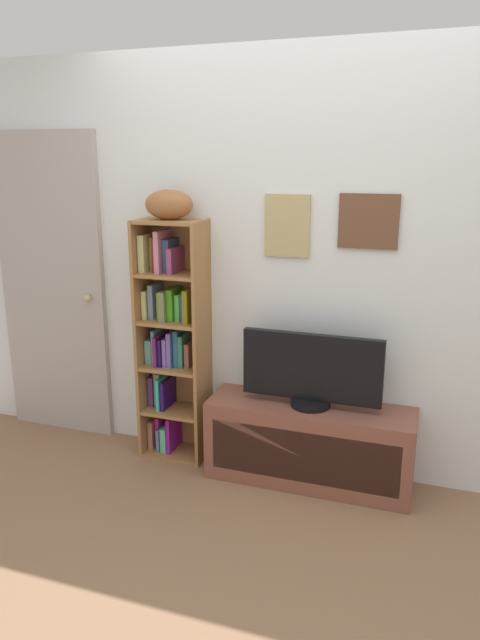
# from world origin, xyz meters

# --- Properties ---
(ground) EXTENTS (5.20, 5.20, 0.04)m
(ground) POSITION_xyz_m (0.00, 0.00, -0.02)
(ground) COLOR #876346
(back_wall) EXTENTS (4.80, 0.08, 2.37)m
(back_wall) POSITION_xyz_m (0.00, 1.13, 1.19)
(back_wall) COLOR silver
(back_wall) RESTS_ON ground
(bookshelf) EXTENTS (0.40, 0.25, 1.45)m
(bookshelf) POSITION_xyz_m (-0.77, 1.00, 0.74)
(bookshelf) COLOR #9B6B3D
(bookshelf) RESTS_ON ground
(football) EXTENTS (0.30, 0.21, 0.17)m
(football) POSITION_xyz_m (-0.74, 0.97, 1.54)
(football) COLOR #925A31
(football) RESTS_ON bookshelf
(tv_stand) EXTENTS (1.15, 0.35, 0.46)m
(tv_stand) POSITION_xyz_m (0.11, 0.92, 0.23)
(tv_stand) COLOR brown
(tv_stand) RESTS_ON ground
(television) EXTENTS (0.77, 0.22, 0.41)m
(television) POSITION_xyz_m (0.11, 0.92, 0.67)
(television) COLOR black
(television) RESTS_ON tv_stand
(door) EXTENTS (0.76, 0.09, 1.96)m
(door) POSITION_xyz_m (-1.64, 1.08, 0.98)
(door) COLOR #A89F99
(door) RESTS_ON ground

